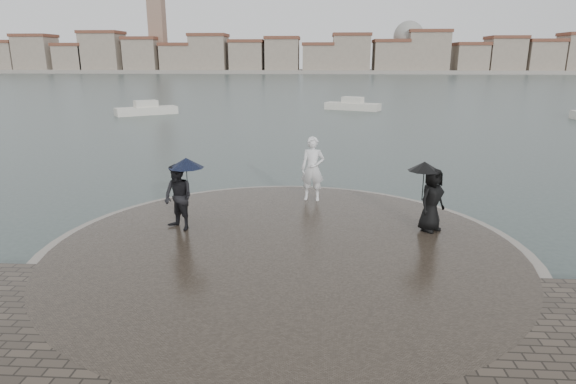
{
  "coord_description": "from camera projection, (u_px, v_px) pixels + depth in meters",
  "views": [
    {
      "loc": [
        0.84,
        -8.03,
        5.04
      ],
      "look_at": [
        0.0,
        4.8,
        1.45
      ],
      "focal_mm": 30.0,
      "sensor_mm": 36.0,
      "label": 1
    }
  ],
  "objects": [
    {
      "name": "kerb_ring",
      "position": [
        285.0,
        253.0,
        12.45
      ],
      "size": [
        12.5,
        12.5,
        0.32
      ],
      "primitive_type": "cylinder",
      "color": "gray",
      "rests_on": "ground"
    },
    {
      "name": "far_skyline",
      "position": [
        299.0,
        56.0,
        162.48
      ],
      "size": [
        260.0,
        20.0,
        37.0
      ],
      "color": "gray",
      "rests_on": "ground"
    },
    {
      "name": "boats",
      "position": [
        362.0,
        110.0,
        44.5
      ],
      "size": [
        45.88,
        9.53,
        1.5
      ],
      "color": "beige",
      "rests_on": "ground"
    },
    {
      "name": "quay_tip",
      "position": [
        285.0,
        253.0,
        12.44
      ],
      "size": [
        11.9,
        11.9,
        0.36
      ],
      "primitive_type": "cylinder",
      "color": "#2D261E",
      "rests_on": "ground"
    },
    {
      "name": "statue",
      "position": [
        313.0,
        169.0,
        16.18
      ],
      "size": [
        0.84,
        0.59,
        2.17
      ],
      "primitive_type": "imported",
      "rotation": [
        0.0,
        0.0,
        -0.09
      ],
      "color": "silver",
      "rests_on": "quay_tip"
    },
    {
      "name": "visitor_right",
      "position": [
        430.0,
        193.0,
        13.28
      ],
      "size": [
        1.22,
        1.06,
        1.95
      ],
      "color": "black",
      "rests_on": "quay_tip"
    },
    {
      "name": "ground",
      "position": [
        272.0,
        333.0,
        9.13
      ],
      "size": [
        400.0,
        400.0,
        0.0
      ],
      "primitive_type": "plane",
      "color": "#2B3835",
      "rests_on": "ground"
    },
    {
      "name": "visitor_left",
      "position": [
        180.0,
        191.0,
        13.36
      ],
      "size": [
        1.32,
        1.14,
        2.04
      ],
      "color": "black",
      "rests_on": "quay_tip"
    }
  ]
}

